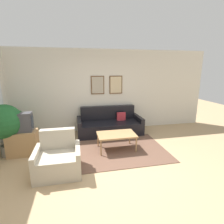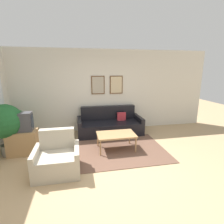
# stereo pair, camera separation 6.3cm
# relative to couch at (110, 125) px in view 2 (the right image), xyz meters

# --- Properties ---
(ground_plane) EXTENTS (16.00, 16.00, 0.00)m
(ground_plane) POSITION_rel_couch_xyz_m (-0.43, -2.09, -0.29)
(ground_plane) COLOR tan
(area_rug) EXTENTS (2.68, 1.83, 0.01)m
(area_rug) POSITION_rel_couch_xyz_m (-0.15, -1.30, -0.28)
(area_rug) COLOR brown
(area_rug) RESTS_ON ground_plane
(wall_back) EXTENTS (8.00, 0.09, 2.70)m
(wall_back) POSITION_rel_couch_xyz_m (-0.42, 0.46, 1.07)
(wall_back) COLOR beige
(wall_back) RESTS_ON ground_plane
(couch) EXTENTS (2.06, 0.90, 0.85)m
(couch) POSITION_rel_couch_xyz_m (0.00, 0.00, 0.00)
(couch) COLOR black
(couch) RESTS_ON ground_plane
(coffee_table) EXTENTS (0.98, 0.62, 0.44)m
(coffee_table) POSITION_rel_couch_xyz_m (-0.06, -1.25, 0.11)
(coffee_table) COLOR #A87F51
(coffee_table) RESTS_ON ground_plane
(tv_stand) EXTENTS (0.68, 0.44, 0.60)m
(tv_stand) POSITION_rel_couch_xyz_m (-2.37, -1.02, 0.01)
(tv_stand) COLOR #A87F51
(tv_stand) RESTS_ON ground_plane
(tv) EXTENTS (0.53, 0.28, 0.46)m
(tv) POSITION_rel_couch_xyz_m (-2.37, -1.02, 0.54)
(tv) COLOR #424247
(tv) RESTS_ON tv_stand
(armchair) EXTENTS (0.89, 0.76, 0.84)m
(armchair) POSITION_rel_couch_xyz_m (-1.46, -2.01, -0.01)
(armchair) COLOR #B2A893
(armchair) RESTS_ON ground_plane
(potted_plant_tall) EXTENTS (0.82, 0.82, 1.27)m
(potted_plant_tall) POSITION_rel_couch_xyz_m (-2.72, -1.02, 0.54)
(potted_plant_tall) COLOR slate
(potted_plant_tall) RESTS_ON ground_plane
(potted_plant_by_window) EXTENTS (0.59, 0.59, 0.94)m
(potted_plant_by_window) POSITION_rel_couch_xyz_m (-2.75, -0.12, 0.31)
(potted_plant_by_window) COLOR #935638
(potted_plant_by_window) RESTS_ON ground_plane
(potted_plant_small) EXTENTS (0.47, 0.47, 0.72)m
(potted_plant_small) POSITION_rel_couch_xyz_m (-2.57, -0.29, 0.17)
(potted_plant_small) COLOR #935638
(potted_plant_small) RESTS_ON ground_plane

